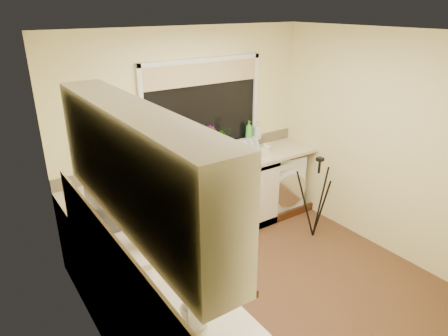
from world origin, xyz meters
TOP-DOWN VIEW (x-y plane):
  - floor at (0.00, 0.00)m, footprint 3.20×3.20m
  - ceiling at (0.00, 0.00)m, footprint 3.20×3.20m
  - wall_back at (0.00, 1.50)m, footprint 3.20×0.00m
  - wall_front at (0.00, -1.50)m, footprint 3.20×0.00m
  - wall_left at (-1.60, 0.00)m, footprint 0.00×3.00m
  - wall_right at (1.60, 0.00)m, footprint 0.00×3.00m
  - base_cabinet_back at (-0.33, 1.20)m, footprint 2.55×0.60m
  - base_cabinet_left at (-1.30, -0.30)m, footprint 0.54×2.40m
  - worktop_back at (0.00, 1.20)m, footprint 3.20×0.60m
  - worktop_left at (-1.30, -0.30)m, footprint 0.60×2.40m
  - upper_cabinet at (-1.44, -0.45)m, footprint 0.28×1.90m
  - splashback_left at (-1.59, -0.30)m, footprint 0.02×2.40m
  - splashback_back at (0.00, 1.49)m, footprint 3.20×0.02m
  - window_glass at (0.20, 1.49)m, footprint 1.50×0.02m
  - window_blind at (0.20, 1.46)m, footprint 1.50×0.02m
  - windowsill at (0.20, 1.43)m, footprint 1.60×0.14m
  - sink at (0.20, 1.20)m, footprint 0.82×0.46m
  - faucet at (0.20, 1.38)m, footprint 0.03×0.03m
  - washing_machine at (1.20, 1.25)m, footprint 0.64×0.62m
  - laptop at (-0.72, 1.15)m, footprint 0.31×0.28m
  - kettle at (-1.20, 0.10)m, footprint 0.17×0.17m
  - dish_rack at (0.71, 1.22)m, footprint 0.43×0.33m
  - tripod at (1.11, 0.42)m, footprint 0.61×0.61m
  - glass_jug at (-1.31, -0.88)m, footprint 0.11×0.11m
  - steel_jar at (-1.38, -0.33)m, footprint 0.08×0.08m
  - microwave at (-1.25, 0.62)m, footprint 0.36×0.51m
  - plant_a at (-0.32, 1.39)m, footprint 0.15×0.12m
  - plant_b at (-0.04, 1.40)m, footprint 0.17×0.14m
  - plant_c at (0.27, 1.43)m, footprint 0.15×0.15m
  - plant_d at (0.44, 1.40)m, footprint 0.22×0.20m
  - soap_bottle_green at (0.84, 1.41)m, footprint 0.10×0.10m
  - soap_bottle_clear at (0.96, 1.40)m, footprint 0.11×0.11m
  - cup_back at (1.00, 1.23)m, footprint 0.13×0.13m
  - cup_left at (-1.33, -0.82)m, footprint 0.11×0.11m

SIDE VIEW (x-z plane):
  - floor at x=0.00m, z-range 0.00..0.00m
  - washing_machine at x=1.20m, z-range 0.00..0.81m
  - base_cabinet_back at x=-0.33m, z-range 0.00..0.86m
  - base_cabinet_left at x=-1.30m, z-range 0.00..0.86m
  - tripod at x=1.11m, z-range 0.00..1.03m
  - worktop_back at x=0.00m, z-range 0.86..0.90m
  - worktop_left at x=-1.30m, z-range 0.86..0.90m
  - sink at x=0.20m, z-range 0.90..0.93m
  - dish_rack at x=0.71m, z-range 0.90..0.96m
  - cup_back at x=1.00m, z-range 0.90..0.99m
  - cup_left at x=-1.33m, z-range 0.90..1.00m
  - steel_jar at x=-1.38m, z-range 0.90..1.00m
  - laptop at x=-0.72m, z-range 0.85..1.08m
  - splashback_back at x=0.00m, z-range 0.90..1.04m
  - glass_jug at x=-1.31m, z-range 0.90..1.06m
  - kettle at x=-1.20m, z-range 0.90..1.13m
  - faucet at x=0.20m, z-range 0.90..1.14m
  - microwave at x=-1.25m, z-range 0.90..1.17m
  - windowsill at x=0.20m, z-range 1.02..1.05m
  - splashback_left at x=-1.59m, z-range 0.90..1.35m
  - soap_bottle_clear at x=0.96m, z-range 1.05..1.26m
  - plant_d at x=0.44m, z-range 1.05..1.26m
  - soap_bottle_green at x=0.84m, z-range 1.05..1.28m
  - plant_a at x=-0.32m, z-range 1.05..1.30m
  - plant_c at x=0.27m, z-range 1.05..1.31m
  - plant_b at x=-0.04m, z-range 1.05..1.31m
  - wall_back at x=0.00m, z-range -0.38..2.83m
  - wall_front at x=0.00m, z-range -0.38..2.83m
  - wall_left at x=-1.60m, z-range -0.27..2.73m
  - wall_right at x=1.60m, z-range -0.27..2.73m
  - window_glass at x=0.20m, z-range 1.05..2.05m
  - upper_cabinet at x=-1.44m, z-range 1.45..2.15m
  - window_blind at x=0.20m, z-range 1.80..2.05m
  - ceiling at x=0.00m, z-range 2.45..2.45m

